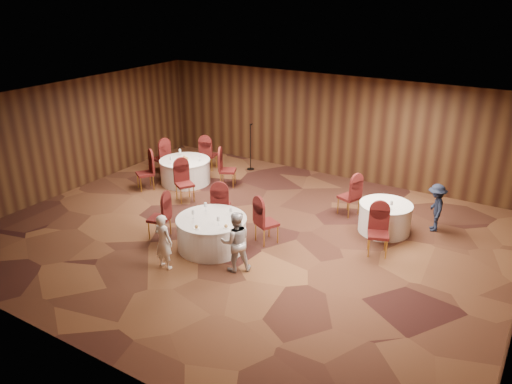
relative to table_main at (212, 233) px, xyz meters
The scene contains 15 objects.
ground 1.06m from the table_main, 71.87° to the left, with size 12.00×12.00×0.00m, color black.
room_shell 1.87m from the table_main, 71.87° to the left, with size 12.00×12.00×12.00m.
table_main is the anchor object (origin of this frame).
table_left 4.31m from the table_main, 137.01° to the left, with size 1.54×1.54×0.74m.
table_right 4.29m from the table_main, 42.37° to the left, with size 1.29×1.29×0.74m.
chairs_main 0.69m from the table_main, 118.53° to the left, with size 3.01×2.07×1.00m.
chairs_left 4.27m from the table_main, 136.85° to the left, with size 3.12×3.14×1.00m.
chairs_right 3.71m from the table_main, 43.07° to the left, with size 2.04×2.35×1.00m.
tabletop_main 0.50m from the table_main, 15.69° to the right, with size 1.03×1.11×0.22m.
tabletop_left 4.33m from the table_main, 137.14° to the left, with size 0.92×0.80×0.22m.
tabletop_right 4.30m from the table_main, 38.16° to the left, with size 0.08×0.08×0.22m.
mic_stand 5.42m from the table_main, 112.43° to the left, with size 0.24×0.24×1.55m.
woman_a 1.34m from the table_main, 104.79° to the right, with size 0.46×0.30×1.25m, color white.
woman_b 1.21m from the table_main, 27.99° to the right, with size 0.66×0.51×1.35m, color silver.
man_c 5.53m from the table_main, 40.61° to the left, with size 0.79×0.45×1.22m, color black.
Camera 1 is at (5.94, -9.20, 5.66)m, focal length 35.00 mm.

